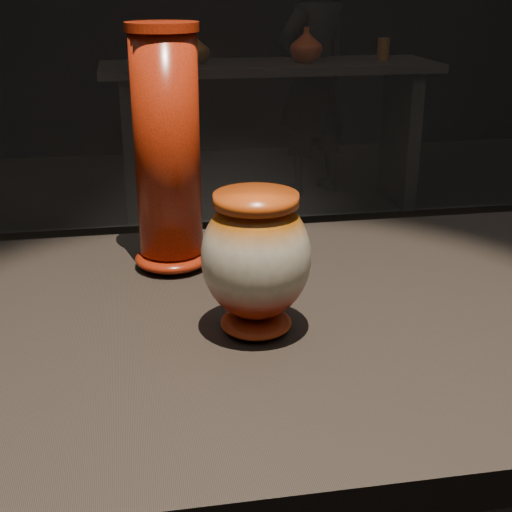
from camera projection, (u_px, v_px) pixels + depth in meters
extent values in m
cube|color=black|center=(346.00, 322.00, 1.10)|extent=(2.00, 0.80, 0.05)
ellipsoid|color=maroon|center=(256.00, 322.00, 1.01)|extent=(0.12, 0.12, 0.03)
ellipsoid|color=beige|center=(256.00, 257.00, 0.97)|extent=(0.19, 0.19, 0.18)
cylinder|color=#BE5D11|center=(256.00, 200.00, 0.94)|extent=(0.14, 0.14, 0.02)
ellipsoid|color=red|center=(172.00, 258.00, 1.23)|extent=(0.17, 0.17, 0.03)
cylinder|color=red|center=(167.00, 147.00, 1.16)|extent=(0.14, 0.14, 0.36)
cylinder|color=red|center=(162.00, 27.00, 1.10)|extent=(0.15, 0.15, 0.01)
cube|color=black|center=(270.00, 67.00, 4.24)|extent=(2.00, 0.60, 0.05)
cube|color=black|center=(130.00, 147.00, 4.27)|extent=(0.08, 0.50, 0.85)
cube|color=black|center=(400.00, 136.00, 4.54)|extent=(0.08, 0.50, 0.85)
imported|color=#9A5B16|center=(195.00, 48.00, 4.15)|extent=(0.21, 0.21, 0.17)
imported|color=maroon|center=(306.00, 45.00, 4.19)|extent=(0.27, 0.27, 0.20)
cylinder|color=#9A5B16|center=(383.00, 49.00, 4.31)|extent=(0.07, 0.07, 0.13)
imported|color=black|center=(313.00, 77.00, 4.62)|extent=(0.67, 0.58, 1.54)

